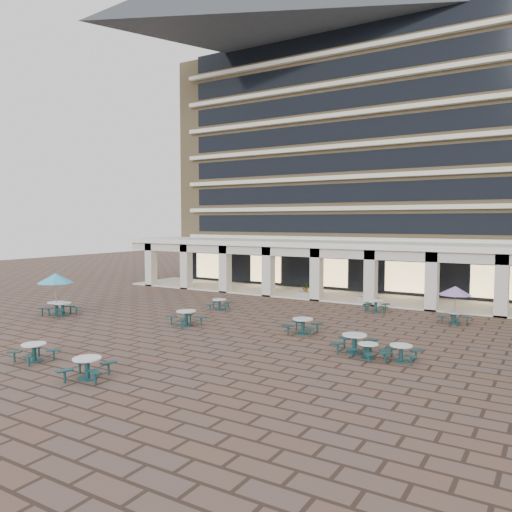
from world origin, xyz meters
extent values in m
plane|color=brown|center=(0.00, 0.00, 0.00)|extent=(120.00, 120.00, 0.00)
cube|color=#8E7650|center=(0.00, 25.50, 11.00)|extent=(40.00, 15.00, 22.00)
cube|color=beige|center=(0.00, 17.75, 4.50)|extent=(36.80, 0.50, 0.35)
cube|color=black|center=(0.00, 17.98, 5.80)|extent=(35.20, 0.05, 1.60)
cube|color=beige|center=(0.00, 17.75, 7.10)|extent=(36.80, 0.50, 0.35)
cube|color=black|center=(0.00, 17.98, 8.40)|extent=(35.20, 0.05, 1.60)
cube|color=beige|center=(0.00, 17.75, 9.70)|extent=(36.80, 0.50, 0.35)
cube|color=black|center=(0.00, 17.98, 11.00)|extent=(35.20, 0.05, 1.60)
cube|color=beige|center=(0.00, 17.75, 12.30)|extent=(36.80, 0.50, 0.35)
cube|color=black|center=(0.00, 17.98, 13.60)|extent=(35.20, 0.05, 1.60)
cube|color=beige|center=(0.00, 17.75, 14.90)|extent=(36.80, 0.50, 0.35)
cube|color=black|center=(0.00, 17.98, 16.20)|extent=(35.20, 0.05, 1.60)
cube|color=beige|center=(0.00, 17.75, 17.50)|extent=(36.80, 0.50, 0.35)
cube|color=black|center=(0.00, 17.98, 18.80)|extent=(35.20, 0.05, 1.60)
cube|color=beige|center=(0.00, 17.75, 20.10)|extent=(36.80, 0.50, 0.35)
cube|color=black|center=(0.00, 17.98, 21.40)|extent=(35.20, 0.05, 1.60)
cube|color=white|center=(0.00, 15.00, 4.20)|extent=(42.00, 6.60, 0.40)
cube|color=beige|center=(0.00, 12.15, 3.75)|extent=(42.00, 0.30, 0.90)
cube|color=black|center=(0.00, 17.70, 1.80)|extent=(38.00, 0.15, 3.20)
cube|color=beige|center=(0.00, 15.00, 0.06)|extent=(42.00, 6.00, 0.12)
cube|color=beige|center=(-19.00, 12.40, 2.00)|extent=(0.80, 0.80, 4.00)
cube|color=beige|center=(-14.78, 12.40, 2.00)|extent=(0.80, 0.80, 4.00)
cube|color=beige|center=(-10.56, 12.40, 2.00)|extent=(0.80, 0.80, 4.00)
cube|color=beige|center=(-6.33, 12.40, 2.00)|extent=(0.80, 0.80, 4.00)
cube|color=beige|center=(-2.11, 12.40, 2.00)|extent=(0.80, 0.80, 4.00)
cube|color=beige|center=(2.11, 12.40, 2.00)|extent=(0.80, 0.80, 4.00)
cube|color=beige|center=(6.33, 12.40, 2.00)|extent=(0.80, 0.80, 4.00)
cube|color=beige|center=(10.56, 12.40, 2.00)|extent=(0.80, 0.80, 4.00)
cube|color=#FFD88C|center=(-16.00, 17.55, 1.60)|extent=(3.20, 0.08, 2.40)
cube|color=#FFD88C|center=(-9.60, 17.55, 1.60)|extent=(3.20, 0.08, 2.40)
cube|color=#FFD88C|center=(-3.20, 17.55, 1.60)|extent=(3.20, 0.08, 2.40)
cube|color=#FFD88C|center=(3.20, 17.55, 1.60)|extent=(3.20, 0.08, 2.40)
cube|color=#FFD88C|center=(9.60, 17.55, 1.60)|extent=(3.20, 0.08, 2.40)
cylinder|color=#153E41|center=(-13.48, -1.58, 0.02)|extent=(0.74, 0.74, 0.04)
cylinder|color=#153E41|center=(-13.48, -1.58, 0.35)|extent=(0.19, 0.19, 0.70)
cylinder|color=silver|center=(-13.48, -1.58, 0.77)|extent=(1.06, 1.06, 0.05)
cube|color=#153E41|center=(-12.94, -0.96, 0.47)|extent=(0.61, 0.63, 0.05)
cylinder|color=#153E41|center=(-12.94, -0.96, 0.22)|extent=(0.08, 0.08, 0.44)
cube|color=#153E41|center=(-14.10, -1.03, 0.47)|extent=(0.63, 0.61, 0.05)
cylinder|color=#153E41|center=(-14.10, -1.03, 0.22)|extent=(0.08, 0.08, 0.44)
cube|color=#153E41|center=(-14.03, -2.20, 0.47)|extent=(0.61, 0.63, 0.05)
cylinder|color=#153E41|center=(-14.03, -2.20, 0.22)|extent=(0.08, 0.08, 0.44)
cube|color=#153E41|center=(-12.87, -2.13, 0.47)|extent=(0.63, 0.61, 0.05)
cylinder|color=#153E41|center=(-12.87, -2.13, 0.22)|extent=(0.08, 0.08, 0.44)
cylinder|color=#153E41|center=(-5.57, -9.11, 0.02)|extent=(0.71, 0.71, 0.04)
cylinder|color=#153E41|center=(-5.57, -9.11, 0.34)|extent=(0.18, 0.18, 0.67)
cylinder|color=silver|center=(-5.57, -9.11, 0.75)|extent=(1.02, 1.02, 0.05)
cube|color=#153E41|center=(-4.97, -8.58, 0.45)|extent=(0.61, 0.59, 0.05)
cylinder|color=#153E41|center=(-4.97, -8.58, 0.21)|extent=(0.08, 0.08, 0.43)
cube|color=#153E41|center=(-6.10, -8.51, 0.45)|extent=(0.59, 0.61, 0.05)
cylinder|color=#153E41|center=(-6.10, -8.51, 0.21)|extent=(0.08, 0.08, 0.43)
cube|color=#153E41|center=(-6.17, -9.63, 0.45)|extent=(0.61, 0.59, 0.05)
cylinder|color=#153E41|center=(-6.17, -9.63, 0.21)|extent=(0.08, 0.08, 0.43)
cube|color=#153E41|center=(-5.04, -9.70, 0.45)|extent=(0.59, 0.61, 0.05)
cylinder|color=#153E41|center=(-5.04, -9.70, 0.21)|extent=(0.08, 0.08, 0.43)
cylinder|color=#153E41|center=(-1.70, -9.53, 0.02)|extent=(0.75, 0.75, 0.04)
cylinder|color=#153E41|center=(-1.70, -9.53, 0.36)|extent=(0.19, 0.19, 0.71)
cylinder|color=silver|center=(-1.70, -9.53, 0.79)|extent=(1.08, 1.08, 0.05)
cube|color=#153E41|center=(-1.41, -8.74, 0.47)|extent=(0.49, 0.66, 0.05)
cylinder|color=#153E41|center=(-1.41, -8.74, 0.23)|extent=(0.09, 0.09, 0.45)
cube|color=#153E41|center=(-2.49, -9.24, 0.47)|extent=(0.66, 0.49, 0.05)
cylinder|color=#153E41|center=(-2.49, -9.24, 0.23)|extent=(0.09, 0.09, 0.45)
cube|color=#153E41|center=(-2.00, -10.32, 0.47)|extent=(0.49, 0.66, 0.05)
cylinder|color=#153E41|center=(-2.00, -10.32, 0.23)|extent=(0.09, 0.09, 0.45)
cube|color=#153E41|center=(-0.92, -9.82, 0.47)|extent=(0.66, 0.49, 0.05)
cylinder|color=#153E41|center=(-0.92, -9.82, 0.23)|extent=(0.09, 0.09, 0.45)
cylinder|color=#153E41|center=(7.89, -0.92, 0.02)|extent=(0.67, 0.67, 0.04)
cylinder|color=#153E41|center=(7.89, -0.92, 0.31)|extent=(0.17, 0.17, 0.63)
cylinder|color=silver|center=(7.89, -0.92, 0.70)|extent=(0.95, 0.95, 0.05)
cube|color=#153E41|center=(8.40, -0.38, 0.42)|extent=(0.55, 0.57, 0.05)
cylinder|color=#153E41|center=(8.40, -0.38, 0.20)|extent=(0.08, 0.08, 0.40)
cube|color=#153E41|center=(7.35, -0.42, 0.42)|extent=(0.57, 0.55, 0.05)
cylinder|color=#153E41|center=(7.35, -0.42, 0.20)|extent=(0.08, 0.08, 0.40)
cube|color=#153E41|center=(7.39, -1.47, 0.42)|extent=(0.55, 0.57, 0.05)
cylinder|color=#153E41|center=(7.39, -1.47, 0.20)|extent=(0.08, 0.08, 0.40)
cube|color=#153E41|center=(8.44, -1.43, 0.42)|extent=(0.57, 0.55, 0.05)
cylinder|color=#153E41|center=(8.44, -1.43, 0.20)|extent=(0.08, 0.08, 0.40)
cylinder|color=#153E41|center=(-14.00, -1.67, 0.02)|extent=(0.77, 0.77, 0.04)
cylinder|color=#153E41|center=(-14.00, -1.67, 0.36)|extent=(0.20, 0.20, 0.72)
cylinder|color=silver|center=(-14.00, -1.67, 0.80)|extent=(1.09, 1.09, 0.05)
cube|color=#153E41|center=(-13.53, -0.95, 0.48)|extent=(0.59, 0.67, 0.05)
cylinder|color=#153E41|center=(-13.53, -0.95, 0.23)|extent=(0.09, 0.09, 0.46)
cube|color=#153E41|center=(-14.71, -1.20, 0.48)|extent=(0.67, 0.59, 0.05)
cylinder|color=#153E41|center=(-14.71, -1.20, 0.23)|extent=(0.09, 0.09, 0.46)
cube|color=#153E41|center=(-14.47, -2.38, 0.48)|extent=(0.59, 0.67, 0.05)
cylinder|color=#153E41|center=(-14.47, -2.38, 0.23)|extent=(0.09, 0.09, 0.46)
cube|color=#153E41|center=(-13.29, -2.13, 0.48)|extent=(0.67, 0.59, 0.05)
cylinder|color=#153E41|center=(-13.29, -2.13, 0.23)|extent=(0.09, 0.09, 0.46)
cylinder|color=gray|center=(-14.00, -1.67, 1.31)|extent=(0.05, 0.05, 2.62)
cone|color=#39B1DC|center=(-14.00, -1.67, 2.35)|extent=(2.30, 2.30, 0.60)
cylinder|color=#153E41|center=(-4.73, 0.09, 0.02)|extent=(0.79, 0.79, 0.05)
cylinder|color=#153E41|center=(-4.73, 0.09, 0.37)|extent=(0.20, 0.20, 0.75)
cylinder|color=silver|center=(-4.73, 0.09, 0.83)|extent=(1.14, 1.14, 0.06)
cube|color=#153E41|center=(-3.92, 0.44, 0.50)|extent=(0.70, 0.54, 0.06)
cylinder|color=#153E41|center=(-3.92, 0.44, 0.24)|extent=(0.09, 0.09, 0.48)
cube|color=#153E41|center=(-5.08, 0.90, 0.50)|extent=(0.54, 0.70, 0.06)
cylinder|color=#153E41|center=(-5.08, 0.90, 0.24)|extent=(0.09, 0.09, 0.48)
cube|color=#153E41|center=(-5.54, -0.26, 0.50)|extent=(0.70, 0.54, 0.06)
cylinder|color=#153E41|center=(-5.54, -0.26, 0.24)|extent=(0.09, 0.09, 0.48)
cube|color=#153E41|center=(-4.38, -0.73, 0.50)|extent=(0.54, 0.70, 0.06)
cylinder|color=#153E41|center=(-4.38, -0.73, 0.24)|extent=(0.09, 0.09, 0.48)
cylinder|color=#153E41|center=(5.68, -0.58, 0.02)|extent=(0.79, 0.79, 0.05)
cylinder|color=#153E41|center=(5.68, -0.58, 0.37)|extent=(0.20, 0.20, 0.74)
cylinder|color=silver|center=(5.68, -0.58, 0.82)|extent=(1.13, 1.13, 0.06)
cube|color=#153E41|center=(6.22, 0.11, 0.50)|extent=(0.63, 0.68, 0.06)
cylinder|color=#153E41|center=(6.22, 0.11, 0.24)|extent=(0.09, 0.09, 0.47)
cube|color=#153E41|center=(4.99, -0.05, 0.50)|extent=(0.68, 0.63, 0.06)
cylinder|color=#153E41|center=(4.99, -0.05, 0.24)|extent=(0.09, 0.09, 0.47)
cube|color=#153E41|center=(5.15, -1.28, 0.50)|extent=(0.63, 0.68, 0.06)
cylinder|color=#153E41|center=(5.15, -1.28, 0.24)|extent=(0.09, 0.09, 0.47)
cube|color=#153E41|center=(6.38, -1.12, 0.50)|extent=(0.68, 0.63, 0.06)
cylinder|color=#153E41|center=(6.38, -1.12, 0.24)|extent=(0.09, 0.09, 0.47)
cylinder|color=#153E41|center=(1.98, 1.63, 0.02)|extent=(0.77, 0.77, 0.04)
cylinder|color=#153E41|center=(1.98, 1.63, 0.36)|extent=(0.20, 0.20, 0.72)
cylinder|color=silver|center=(1.98, 1.63, 0.80)|extent=(1.10, 1.10, 0.05)
cube|color=#153E41|center=(2.53, 2.29, 0.48)|extent=(0.62, 0.66, 0.05)
cylinder|color=#153E41|center=(2.53, 2.29, 0.23)|extent=(0.09, 0.09, 0.46)
cube|color=#153E41|center=(1.33, 2.18, 0.48)|extent=(0.66, 0.62, 0.05)
cylinder|color=#153E41|center=(1.33, 2.18, 0.23)|extent=(0.09, 0.09, 0.46)
cube|color=#153E41|center=(1.44, 0.98, 0.48)|extent=(0.62, 0.66, 0.05)
cylinder|color=#153E41|center=(1.44, 0.98, 0.23)|extent=(0.09, 0.09, 0.46)
cube|color=#153E41|center=(2.64, 1.09, 0.48)|extent=(0.66, 0.62, 0.05)
cylinder|color=#153E41|center=(2.64, 1.09, 0.23)|extent=(0.09, 0.09, 0.46)
cylinder|color=#153E41|center=(6.54, -1.22, 0.02)|extent=(0.62, 0.62, 0.04)
cylinder|color=#153E41|center=(6.54, -1.22, 0.29)|extent=(0.16, 0.16, 0.59)
cylinder|color=silver|center=(6.54, -1.22, 0.65)|extent=(0.89, 0.89, 0.04)
cube|color=#153E41|center=(7.19, -0.97, 0.39)|extent=(0.54, 0.41, 0.04)
cylinder|color=#153E41|center=(7.19, -0.97, 0.19)|extent=(0.07, 0.07, 0.37)
cube|color=#153E41|center=(6.29, -0.57, 0.39)|extent=(0.41, 0.54, 0.04)
cylinder|color=#153E41|center=(6.29, -0.57, 0.19)|extent=(0.07, 0.07, 0.37)
cube|color=#153E41|center=(5.90, -1.47, 0.39)|extent=(0.54, 0.41, 0.04)
cylinder|color=#153E41|center=(5.90, -1.47, 0.19)|extent=(0.07, 0.07, 0.37)
cube|color=#153E41|center=(6.79, -1.86, 0.39)|extent=(0.41, 0.54, 0.04)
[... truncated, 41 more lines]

